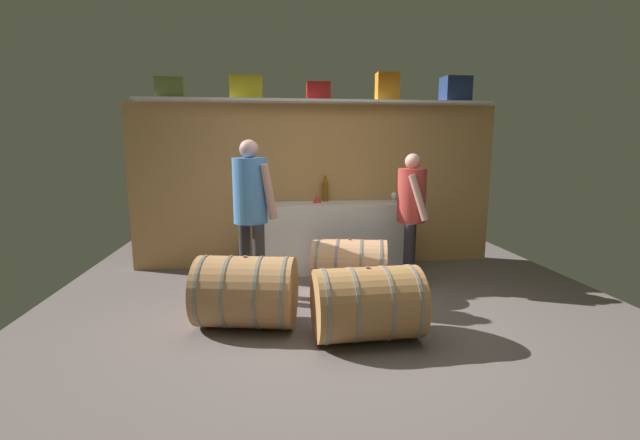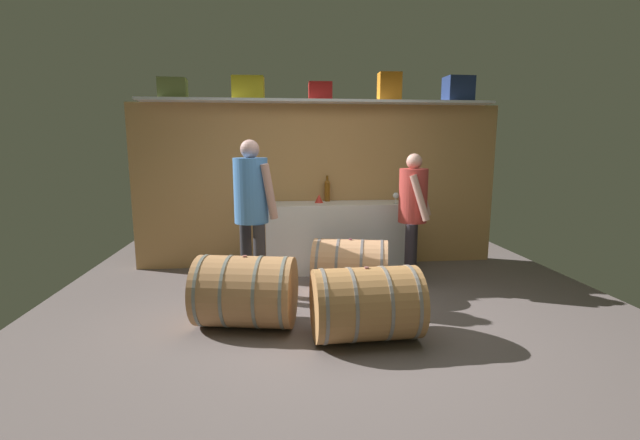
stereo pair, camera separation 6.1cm
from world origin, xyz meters
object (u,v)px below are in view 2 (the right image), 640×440
wine_barrel_near (350,267)px  toolcase_red (321,91)px  toolcase_olive (173,89)px  toolcase_orange (389,87)px  wine_barrel_far (246,291)px  work_cabinet (335,237)px  winemaker_pouring (413,205)px  visitor_tasting (252,202)px  red_funnel (319,199)px  wine_barrel_flank (366,304)px  toolcase_yellow (248,88)px  toolcase_navy (458,89)px  wine_glass (396,196)px  wine_bottle_amber (327,190)px

wine_barrel_near → toolcase_red: bearing=114.3°
toolcase_olive → toolcase_red: 1.82m
toolcase_orange → wine_barrel_far: 3.27m
toolcase_olive → work_cabinet: toolcase_olive is taller
winemaker_pouring → visitor_tasting: 1.84m
toolcase_olive → work_cabinet: (1.99, -0.17, -1.86)m
wine_barrel_near → red_funnel: bearing=117.4°
wine_barrel_flank → wine_barrel_near: bearing=84.5°
work_cabinet → red_funnel: (-0.20, 0.05, 0.50)m
red_funnel → toolcase_olive: bearing=176.0°
toolcase_yellow → winemaker_pouring: (1.89, -0.86, -1.39)m
toolcase_red → toolcase_orange: 0.89m
toolcase_navy → wine_barrel_flank: toolcase_navy is taller
toolcase_orange → work_cabinet: bearing=-164.9°
toolcase_navy → visitor_tasting: toolcase_navy is taller
work_cabinet → wine_barrel_flank: work_cabinet is taller
wine_glass → toolcase_yellow: bearing=170.3°
wine_barrel_near → visitor_tasting: (-1.05, 0.03, 0.72)m
wine_bottle_amber → visitor_tasting: (-0.93, -1.11, -0.01)m
toolcase_orange → toolcase_navy: toolcase_orange is taller
wine_barrel_far → toolcase_orange: bearing=57.4°
toolcase_red → visitor_tasting: bearing=-125.0°
wine_bottle_amber → red_funnel: 0.21m
toolcase_olive → wine_barrel_flank: size_ratio=0.37×
toolcase_olive → visitor_tasting: (0.98, -1.09, -1.28)m
toolcase_yellow → toolcase_navy: bearing=3.1°
wine_bottle_amber → toolcase_red: bearing=-168.5°
work_cabinet → toolcase_olive: bearing=175.0°
toolcase_olive → toolcase_navy: 3.63m
wine_barrel_flank → toolcase_red: bearing=91.5°
red_funnel → wine_barrel_near: size_ratio=0.12×
toolcase_yellow → wine_bottle_amber: size_ratio=1.15×
wine_barrel_far → work_cabinet: bearing=69.2°
toolcase_red → red_funnel: (-0.03, -0.13, -1.35)m
wine_glass → red_funnel: wine_glass is taller
work_cabinet → wine_glass: wine_glass is taller
toolcase_olive → toolcase_navy: bearing=-3.8°
wine_barrel_far → wine_glass: bearing=51.5°
toolcase_red → toolcase_navy: bearing=2.5°
toolcase_olive → toolcase_orange: toolcase_orange is taller
red_funnel → toolcase_orange: bearing=7.7°
visitor_tasting → wine_bottle_amber: bearing=108.8°
toolcase_navy → work_cabinet: bearing=-176.1°
toolcase_olive → wine_barrel_flank: (1.96, -2.24, -1.99)m
toolcase_navy → visitor_tasting: size_ratio=0.21×
toolcase_orange → work_cabinet: (-0.72, -0.17, -1.92)m
toolcase_orange → wine_glass: toolcase_orange is taller
work_cabinet → wine_barrel_flank: (-0.02, -2.07, -0.13)m
toolcase_navy → toolcase_olive: bearing=177.9°
toolcase_red → wine_barrel_near: size_ratio=0.32×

